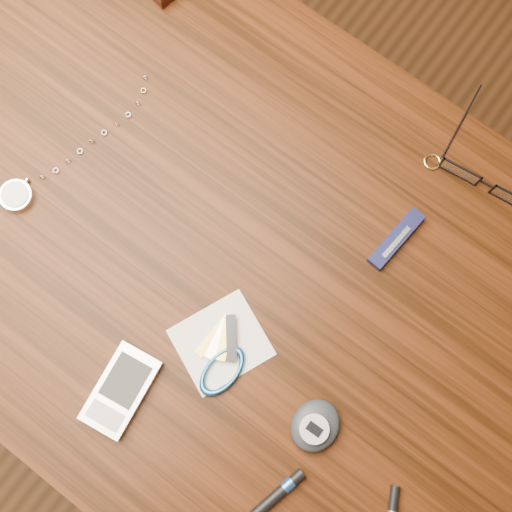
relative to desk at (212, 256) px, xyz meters
The scene contains 10 objects.
ground 0.65m from the desk, ahead, with size 3.80×3.80×0.00m, color #472814.
desk is the anchor object (origin of this frame).
eyeglasses 0.39m from the desk, 48.51° to the left, with size 0.15×0.15×0.03m.
gold_ring 0.33m from the desk, 56.33° to the left, with size 0.02×0.02×0.00m, color #F2DC71.
pocket_watch 0.27m from the desk, 157.05° to the right, with size 0.07×0.26×0.01m.
pda_phone 0.24m from the desk, 80.76° to the right, with size 0.07×0.11×0.02m.
pedometer 0.29m from the desk, 23.16° to the right, with size 0.06×0.07×0.03m.
notepad_keys 0.19m from the desk, 45.02° to the right, with size 0.13×0.13×0.01m.
pocket_knife 0.27m from the desk, 36.53° to the left, with size 0.03×0.09×0.01m.
black_blue_pen 0.34m from the desk, 38.34° to the right, with size 0.04×0.10×0.01m.
Camera 1 is at (0.17, -0.12, 1.55)m, focal length 45.00 mm.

